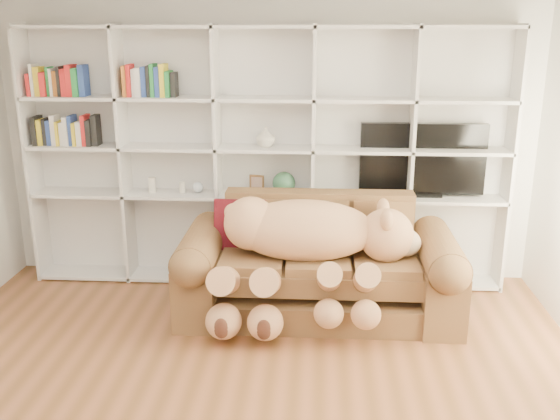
# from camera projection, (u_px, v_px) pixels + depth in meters

# --- Properties ---
(wall_back) EXTENTS (5.00, 0.02, 2.70)m
(wall_back) POSITION_uv_depth(u_px,v_px,m) (267.00, 139.00, 5.88)
(wall_back) COLOR silver
(wall_back) RESTS_ON floor
(bookshelf) EXTENTS (4.43, 0.35, 2.40)m
(bookshelf) POSITION_uv_depth(u_px,v_px,m) (240.00, 146.00, 5.77)
(bookshelf) COLOR silver
(bookshelf) RESTS_ON floor
(sofa) EXTENTS (2.33, 1.01, 0.98)m
(sofa) POSITION_uv_depth(u_px,v_px,m) (318.00, 271.00, 5.32)
(sofa) COLOR brown
(sofa) RESTS_ON floor
(teddy_bear) EXTENTS (1.71, 0.95, 0.99)m
(teddy_bear) POSITION_uv_depth(u_px,v_px,m) (305.00, 245.00, 5.05)
(teddy_bear) COLOR tan
(teddy_bear) RESTS_ON sofa
(throw_pillow) EXTENTS (0.45, 0.25, 0.47)m
(throw_pillow) POSITION_uv_depth(u_px,v_px,m) (240.00, 225.00, 5.42)
(throw_pillow) COLOR #510D0F
(throw_pillow) RESTS_ON sofa
(gift_box) EXTENTS (0.31, 0.29, 0.25)m
(gift_box) POSITION_uv_depth(u_px,v_px,m) (417.00, 307.00, 5.22)
(gift_box) COLOR red
(gift_box) RESTS_ON floor
(tv) EXTENTS (1.14, 0.18, 0.67)m
(tv) POSITION_uv_depth(u_px,v_px,m) (422.00, 160.00, 5.70)
(tv) COLOR black
(tv) RESTS_ON bookshelf
(picture_frame) EXTENTS (0.14, 0.05, 0.17)m
(picture_frame) POSITION_uv_depth(u_px,v_px,m) (257.00, 184.00, 5.81)
(picture_frame) COLOR #50351B
(picture_frame) RESTS_ON bookshelf
(green_vase) EXTENTS (0.21, 0.21, 0.21)m
(green_vase) POSITION_uv_depth(u_px,v_px,m) (284.00, 183.00, 5.79)
(green_vase) COLOR #2C573B
(green_vase) RESTS_ON bookshelf
(figurine_tall) EXTENTS (0.08, 0.08, 0.14)m
(figurine_tall) POSITION_uv_depth(u_px,v_px,m) (152.00, 185.00, 5.88)
(figurine_tall) COLOR silver
(figurine_tall) RESTS_ON bookshelf
(figurine_short) EXTENTS (0.08, 0.08, 0.10)m
(figurine_short) POSITION_uv_depth(u_px,v_px,m) (182.00, 187.00, 5.87)
(figurine_short) COLOR silver
(figurine_short) RESTS_ON bookshelf
(snow_globe) EXTENTS (0.10, 0.10, 0.10)m
(snow_globe) POSITION_uv_depth(u_px,v_px,m) (198.00, 187.00, 5.86)
(snow_globe) COLOR silver
(snow_globe) RESTS_ON bookshelf
(shelf_vase) EXTENTS (0.21, 0.21, 0.18)m
(shelf_vase) POSITION_uv_depth(u_px,v_px,m) (266.00, 137.00, 5.68)
(shelf_vase) COLOR beige
(shelf_vase) RESTS_ON bookshelf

